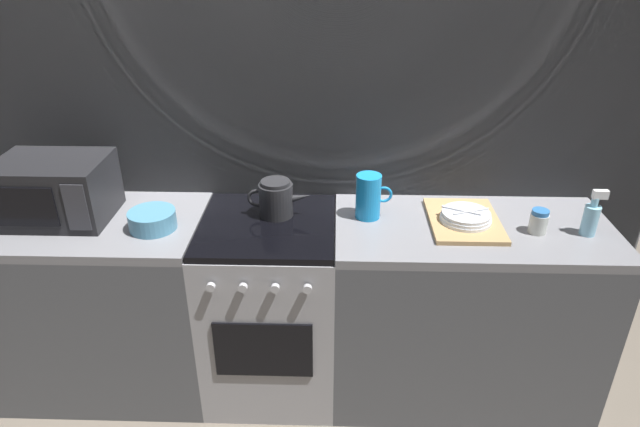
{
  "coord_description": "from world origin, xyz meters",
  "views": [
    {
      "loc": [
        0.3,
        -2.11,
        2.05
      ],
      "look_at": [
        0.23,
        0.0,
        0.95
      ],
      "focal_mm": 31.09,
      "sensor_mm": 36.0,
      "label": 1
    }
  ],
  "objects_px": {
    "stove_unit": "(271,307)",
    "microwave": "(55,189)",
    "kettle": "(276,198)",
    "spray_bottle": "(591,217)",
    "pitcher": "(369,196)",
    "dish_pile": "(465,219)",
    "spice_jar": "(539,222)",
    "mixing_bowl": "(152,220)"
  },
  "relations": [
    {
      "from": "stove_unit",
      "to": "microwave",
      "type": "height_order",
      "value": "microwave"
    },
    {
      "from": "kettle",
      "to": "spray_bottle",
      "type": "height_order",
      "value": "spray_bottle"
    },
    {
      "from": "pitcher",
      "to": "spray_bottle",
      "type": "bearing_deg",
      "value": -8.07
    },
    {
      "from": "dish_pile",
      "to": "microwave",
      "type": "bearing_deg",
      "value": 179.78
    },
    {
      "from": "stove_unit",
      "to": "pitcher",
      "type": "distance_m",
      "value": 0.71
    },
    {
      "from": "stove_unit",
      "to": "spice_jar",
      "type": "relative_size",
      "value": 8.57
    },
    {
      "from": "mixing_bowl",
      "to": "spray_bottle",
      "type": "height_order",
      "value": "spray_bottle"
    },
    {
      "from": "stove_unit",
      "to": "mixing_bowl",
      "type": "bearing_deg",
      "value": -172.87
    },
    {
      "from": "mixing_bowl",
      "to": "kettle",
      "type": "bearing_deg",
      "value": 15.06
    },
    {
      "from": "kettle",
      "to": "spice_jar",
      "type": "bearing_deg",
      "value": -6.39
    },
    {
      "from": "kettle",
      "to": "spice_jar",
      "type": "distance_m",
      "value": 1.12
    },
    {
      "from": "microwave",
      "to": "pitcher",
      "type": "relative_size",
      "value": 2.3
    },
    {
      "from": "pitcher",
      "to": "microwave",
      "type": "bearing_deg",
      "value": -178.11
    },
    {
      "from": "microwave",
      "to": "spice_jar",
      "type": "bearing_deg",
      "value": -2.07
    },
    {
      "from": "kettle",
      "to": "spice_jar",
      "type": "relative_size",
      "value": 2.71
    },
    {
      "from": "stove_unit",
      "to": "pitcher",
      "type": "xyz_separation_m",
      "value": [
        0.44,
        0.07,
        0.55
      ]
    },
    {
      "from": "spice_jar",
      "to": "pitcher",
      "type": "bearing_deg",
      "value": 170.38
    },
    {
      "from": "spice_jar",
      "to": "mixing_bowl",
      "type": "bearing_deg",
      "value": -179.51
    },
    {
      "from": "pitcher",
      "to": "kettle",
      "type": "bearing_deg",
      "value": 179.3
    },
    {
      "from": "microwave",
      "to": "dish_pile",
      "type": "distance_m",
      "value": 1.78
    },
    {
      "from": "dish_pile",
      "to": "spray_bottle",
      "type": "height_order",
      "value": "spray_bottle"
    },
    {
      "from": "stove_unit",
      "to": "kettle",
      "type": "xyz_separation_m",
      "value": [
        0.04,
        0.08,
        0.53
      ]
    },
    {
      "from": "dish_pile",
      "to": "kettle",
      "type": "bearing_deg",
      "value": 176.05
    },
    {
      "from": "mixing_bowl",
      "to": "microwave",
      "type": "bearing_deg",
      "value": 168.58
    },
    {
      "from": "mixing_bowl",
      "to": "dish_pile",
      "type": "height_order",
      "value": "mixing_bowl"
    },
    {
      "from": "kettle",
      "to": "dish_pile",
      "type": "xyz_separation_m",
      "value": [
        0.82,
        -0.06,
        -0.06
      ]
    },
    {
      "from": "mixing_bowl",
      "to": "spray_bottle",
      "type": "bearing_deg",
      "value": 0.13
    },
    {
      "from": "spice_jar",
      "to": "dish_pile",
      "type": "bearing_deg",
      "value": 166.84
    },
    {
      "from": "kettle",
      "to": "dish_pile",
      "type": "height_order",
      "value": "kettle"
    },
    {
      "from": "microwave",
      "to": "mixing_bowl",
      "type": "distance_m",
      "value": 0.46
    },
    {
      "from": "microwave",
      "to": "mixing_bowl",
      "type": "height_order",
      "value": "microwave"
    },
    {
      "from": "mixing_bowl",
      "to": "dish_pile",
      "type": "relative_size",
      "value": 0.5
    },
    {
      "from": "spice_jar",
      "to": "spray_bottle",
      "type": "relative_size",
      "value": 0.52
    },
    {
      "from": "stove_unit",
      "to": "mixing_bowl",
      "type": "relative_size",
      "value": 4.5
    },
    {
      "from": "mixing_bowl",
      "to": "pitcher",
      "type": "height_order",
      "value": "pitcher"
    },
    {
      "from": "stove_unit",
      "to": "spray_bottle",
      "type": "xyz_separation_m",
      "value": [
        1.36,
        -0.06,
        0.53
      ]
    },
    {
      "from": "stove_unit",
      "to": "pitcher",
      "type": "height_order",
      "value": "pitcher"
    },
    {
      "from": "spray_bottle",
      "to": "spice_jar",
      "type": "bearing_deg",
      "value": 177.3
    },
    {
      "from": "pitcher",
      "to": "dish_pile",
      "type": "relative_size",
      "value": 0.5
    },
    {
      "from": "kettle",
      "to": "dish_pile",
      "type": "relative_size",
      "value": 0.71
    },
    {
      "from": "stove_unit",
      "to": "mixing_bowl",
      "type": "height_order",
      "value": "mixing_bowl"
    },
    {
      "from": "dish_pile",
      "to": "pitcher",
      "type": "bearing_deg",
      "value": 172.91
    }
  ]
}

